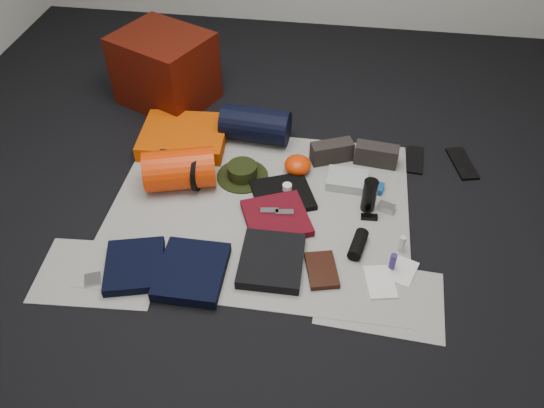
# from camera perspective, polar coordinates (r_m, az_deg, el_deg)

# --- Properties ---
(floor) EXTENTS (4.50, 4.50, 0.02)m
(floor) POSITION_cam_1_polar(r_m,az_deg,el_deg) (2.89, -1.35, -0.64)
(floor) COLOR black
(floor) RESTS_ON ground
(newspaper_mat) EXTENTS (1.60, 1.30, 0.01)m
(newspaper_mat) POSITION_cam_1_polar(r_m,az_deg,el_deg) (2.88, -1.36, -0.46)
(newspaper_mat) COLOR #B7B6A9
(newspaper_mat) RESTS_ON floor
(newspaper_sheet_front_left) EXTENTS (0.61, 0.44, 0.00)m
(newspaper_sheet_front_left) POSITION_cam_1_polar(r_m,az_deg,el_deg) (2.72, -18.17, -7.03)
(newspaper_sheet_front_left) COLOR #B7B6A9
(newspaper_sheet_front_left) RESTS_ON floor
(newspaper_sheet_front_right) EXTENTS (0.60, 0.43, 0.00)m
(newspaper_sheet_front_right) POSITION_cam_1_polar(r_m,az_deg,el_deg) (2.55, 11.54, -9.87)
(newspaper_sheet_front_right) COLOR #B7B6A9
(newspaper_sheet_front_right) RESTS_ON floor
(red_cabinet) EXTENTS (0.71, 0.66, 0.47)m
(red_cabinet) POSITION_cam_1_polar(r_m,az_deg,el_deg) (3.66, -11.43, 14.05)
(red_cabinet) COLOR #4C0F05
(red_cabinet) RESTS_ON floor
(sleeping_pad) EXTENTS (0.54, 0.45, 0.09)m
(sleeping_pad) POSITION_cam_1_polar(r_m,az_deg,el_deg) (3.32, -9.44, 7.16)
(sleeping_pad) COLOR #DB4A02
(sleeping_pad) RESTS_ON newspaper_mat
(stuff_sack) EXTENTS (0.44, 0.33, 0.23)m
(stuff_sack) POSITION_cam_1_polar(r_m,az_deg,el_deg) (2.98, -9.90, 3.70)
(stuff_sack) COLOR red
(stuff_sack) RESTS_ON newspaper_mat
(sack_strap_left) EXTENTS (0.02, 0.22, 0.22)m
(sack_strap_left) POSITION_cam_1_polar(r_m,az_deg,el_deg) (3.01, -11.71, 3.77)
(sack_strap_left) COLOR black
(sack_strap_left) RESTS_ON newspaper_mat
(sack_strap_right) EXTENTS (0.03, 0.22, 0.22)m
(sack_strap_right) POSITION_cam_1_polar(r_m,az_deg,el_deg) (2.96, -8.03, 3.44)
(sack_strap_right) COLOR black
(sack_strap_right) RESTS_ON newspaper_mat
(navy_duffel) EXTENTS (0.43, 0.25, 0.22)m
(navy_duffel) POSITION_cam_1_polar(r_m,az_deg,el_deg) (3.27, -1.80, 8.51)
(navy_duffel) COLOR black
(navy_duffel) RESTS_ON newspaper_mat
(boonie_brim) EXTENTS (0.32, 0.32, 0.01)m
(boonie_brim) POSITION_cam_1_polar(r_m,az_deg,el_deg) (3.06, -3.19, 3.02)
(boonie_brim) COLOR black
(boonie_brim) RESTS_ON newspaper_mat
(boonie_crown) EXTENTS (0.17, 0.17, 0.07)m
(boonie_crown) POSITION_cam_1_polar(r_m,az_deg,el_deg) (3.04, -3.22, 3.61)
(boonie_crown) COLOR black
(boonie_crown) RESTS_ON boonie_brim
(hiking_boot_left) EXTENTS (0.26, 0.18, 0.12)m
(hiking_boot_left) POSITION_cam_1_polar(r_m,az_deg,el_deg) (3.16, 6.44, 5.62)
(hiking_boot_left) COLOR #2B2621
(hiking_boot_left) RESTS_ON newspaper_mat
(hiking_boot_right) EXTENTS (0.26, 0.12, 0.12)m
(hiking_boot_right) POSITION_cam_1_polar(r_m,az_deg,el_deg) (3.18, 11.16, 5.23)
(hiking_boot_right) COLOR #2B2621
(hiking_boot_right) RESTS_ON newspaper_mat
(flip_flop_left) EXTENTS (0.11, 0.26, 0.01)m
(flip_flop_left) POSITION_cam_1_polar(r_m,az_deg,el_deg) (3.29, 15.11, 4.60)
(flip_flop_left) COLOR black
(flip_flop_left) RESTS_ON floor
(flip_flop_right) EXTENTS (0.17, 0.30, 0.02)m
(flip_flop_right) POSITION_cam_1_polar(r_m,az_deg,el_deg) (3.35, 19.77, 4.14)
(flip_flop_right) COLOR black
(flip_flop_right) RESTS_ON floor
(trousers_navy_a) EXTENTS (0.35, 0.37, 0.05)m
(trousers_navy_a) POSITION_cam_1_polar(r_m,az_deg,el_deg) (2.66, -14.54, -6.44)
(trousers_navy_a) COLOR black
(trousers_navy_a) RESTS_ON newspaper_mat
(trousers_navy_b) EXTENTS (0.31, 0.36, 0.06)m
(trousers_navy_b) POSITION_cam_1_polar(r_m,az_deg,el_deg) (2.58, -8.61, -7.17)
(trousers_navy_b) COLOR black
(trousers_navy_b) RESTS_ON newspaper_mat
(trousers_charcoal) EXTENTS (0.31, 0.35, 0.05)m
(trousers_charcoal) POSITION_cam_1_polar(r_m,az_deg,el_deg) (2.59, -0.05, -6.11)
(trousers_charcoal) COLOR black
(trousers_charcoal) RESTS_ON newspaper_mat
(black_tshirt) EXTENTS (0.40, 0.39, 0.03)m
(black_tshirt) POSITION_cam_1_polar(r_m,az_deg,el_deg) (2.93, 1.16, 1.00)
(black_tshirt) COLOR black
(black_tshirt) RESTS_ON newspaper_mat
(red_shirt) EXTENTS (0.42, 0.42, 0.04)m
(red_shirt) POSITION_cam_1_polar(r_m,az_deg,el_deg) (2.79, 0.48, -1.51)
(red_shirt) COLOR #560913
(red_shirt) RESTS_ON newspaper_mat
(orange_stuff_sack) EXTENTS (0.20, 0.20, 0.10)m
(orange_stuff_sack) POSITION_cam_1_polar(r_m,az_deg,el_deg) (3.07, 2.78, 4.21)
(orange_stuff_sack) COLOR red
(orange_stuff_sack) RESTS_ON newspaper_mat
(first_aid_pouch) EXTENTS (0.23, 0.18, 0.06)m
(first_aid_pouch) POSITION_cam_1_polar(r_m,az_deg,el_deg) (3.03, 8.06, 2.57)
(first_aid_pouch) COLOR #9AA39B
(first_aid_pouch) RESTS_ON newspaper_mat
(water_bottle) EXTENTS (0.10, 0.10, 0.19)m
(water_bottle) POSITION_cam_1_polar(r_m,az_deg,el_deg) (2.85, 10.42, 0.92)
(water_bottle) COLOR black
(water_bottle) RESTS_ON newspaper_mat
(speaker) EXTENTS (0.11, 0.19, 0.07)m
(speaker) POSITION_cam_1_polar(r_m,az_deg,el_deg) (2.68, 9.24, -4.30)
(speaker) COLOR black
(speaker) RESTS_ON newspaper_mat
(compact_camera) EXTENTS (0.10, 0.08, 0.04)m
(compact_camera) POSITION_cam_1_polar(r_m,az_deg,el_deg) (2.92, 12.19, -0.37)
(compact_camera) COLOR #AEAFB3
(compact_camera) RESTS_ON newspaper_mat
(cyan_case) EXTENTS (0.13, 0.10, 0.04)m
(cyan_case) POSITION_cam_1_polar(r_m,az_deg,el_deg) (3.02, 10.79, 1.82)
(cyan_case) COLOR #0E458F
(cyan_case) RESTS_ON newspaper_mat
(toiletry_purple) EXTENTS (0.04, 0.04, 0.10)m
(toiletry_purple) POSITION_cam_1_polar(r_m,az_deg,el_deg) (2.62, 12.85, -6.08)
(toiletry_purple) COLOR navy
(toiletry_purple) RESTS_ON newspaper_mat
(toiletry_clear) EXTENTS (0.04, 0.04, 0.09)m
(toiletry_clear) POSITION_cam_1_polar(r_m,az_deg,el_deg) (2.71, 13.80, -4.16)
(toiletry_clear) COLOR silver
(toiletry_clear) RESTS_ON newspaper_mat
(paperback_book) EXTENTS (0.19, 0.24, 0.03)m
(paperback_book) POSITION_cam_1_polar(r_m,az_deg,el_deg) (2.58, 5.38, -7.09)
(paperback_book) COLOR black
(paperback_book) RESTS_ON newspaper_mat
(map_booklet) EXTENTS (0.17, 0.22, 0.01)m
(map_booklet) POSITION_cam_1_polar(r_m,az_deg,el_deg) (2.59, 11.57, -8.21)
(map_booklet) COLOR silver
(map_booklet) RESTS_ON newspaper_mat
(map_printout) EXTENTS (0.18, 0.20, 0.01)m
(map_printout) POSITION_cam_1_polar(r_m,az_deg,el_deg) (2.66, 13.72, -6.94)
(map_printout) COLOR silver
(map_printout) RESTS_ON newspaper_mat
(sunglasses) EXTENTS (0.09, 0.04, 0.02)m
(sunglasses) POSITION_cam_1_polar(r_m,az_deg,el_deg) (2.86, 10.41, -1.39)
(sunglasses) COLOR black
(sunglasses) RESTS_ON newspaper_mat
(key_cluster) EXTENTS (0.10, 0.10, 0.01)m
(key_cluster) POSITION_cam_1_polar(r_m,az_deg,el_deg) (2.69, -18.72, -7.69)
(key_cluster) COLOR #AEAFB3
(key_cluster) RESTS_ON newspaper_mat
(tape_roll) EXTENTS (0.05, 0.05, 0.03)m
(tape_roll) POSITION_cam_1_polar(r_m,az_deg,el_deg) (2.92, 1.64, 1.83)
(tape_roll) COLOR silver
(tape_roll) RESTS_ON black_tshirt
(energy_bar_a) EXTENTS (0.10, 0.05, 0.01)m
(energy_bar_a) POSITION_cam_1_polar(r_m,az_deg,el_deg) (2.79, -0.28, -0.73)
(energy_bar_a) COLOR #AEAFB3
(energy_bar_a) RESTS_ON red_shirt
(energy_bar_b) EXTENTS (0.10, 0.05, 0.01)m
(energy_bar_b) POSITION_cam_1_polar(r_m,az_deg,el_deg) (2.78, 1.35, -0.90)
(energy_bar_b) COLOR #AEAFB3
(energy_bar_b) RESTS_ON red_shirt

